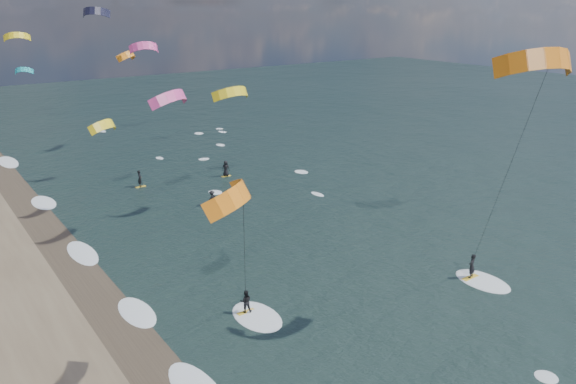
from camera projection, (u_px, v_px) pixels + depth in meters
ground at (434, 373)px, 29.71m from camera, size 260.00×260.00×0.00m
wet_sand_strip at (146, 359)px, 30.89m from camera, size 3.00×240.00×0.00m
kitesurfer_near_a at (534, 112)px, 30.13m from camera, size 7.98×8.95×16.89m
kitesurfer_near_b at (247, 240)px, 28.75m from camera, size 6.87×8.93×11.65m
far_kitesurfers at (201, 181)px, 58.70m from camera, size 10.42×10.41×1.83m
bg_kite_field at (110, 62)px, 60.37m from camera, size 14.33×61.42×10.54m
shoreline_surf at (135, 315)px, 35.22m from camera, size 2.40×79.40×0.11m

